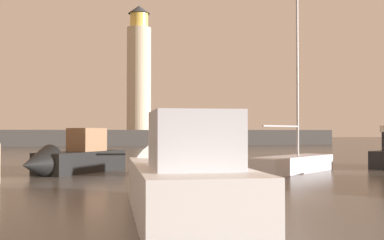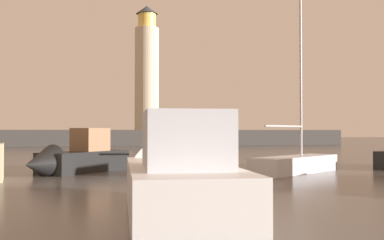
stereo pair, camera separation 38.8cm
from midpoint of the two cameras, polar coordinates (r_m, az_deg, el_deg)
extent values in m
plane|color=#4C4742|center=(36.11, -6.62, -4.64)|extent=(220.00, 220.00, 0.00)
cube|color=#423F3D|center=(69.20, -8.98, -2.13)|extent=(68.03, 6.12, 2.25)
cylinder|color=beige|center=(69.96, -5.36, 5.00)|extent=(3.56, 3.56, 15.12)
cylinder|color=#F2CC59|center=(71.43, -5.34, 11.88)|extent=(2.67, 2.67, 2.12)
cone|color=#33383D|center=(71.83, -5.34, 13.17)|extent=(3.20, 3.20, 1.21)
cube|color=white|center=(11.30, -0.60, -8.65)|extent=(2.72, 7.01, 1.27)
cone|color=white|center=(15.29, -2.72, -6.50)|extent=(2.38, 2.25, 2.27)
cube|color=silver|center=(10.01, 0.37, -2.40)|extent=(1.86, 2.23, 1.23)
cube|color=black|center=(24.57, -12.47, -4.95)|extent=(4.69, 5.08, 1.04)
cone|color=black|center=(22.40, -17.57, -5.13)|extent=(2.40, 2.38, 1.75)
cube|color=#8C6647|center=(24.84, -11.82, -2.34)|extent=(2.07, 2.13, 1.19)
cube|color=silver|center=(24.06, 12.90, -5.29)|extent=(5.88, 4.99, 0.82)
cylinder|color=#B7B7BC|center=(24.71, 13.53, 5.39)|extent=(0.12, 0.12, 8.28)
cylinder|color=#B7B7BC|center=(23.07, 11.60, -0.74)|extent=(2.75, 2.11, 0.09)
camera|label=1|loc=(0.19, -89.36, -0.02)|focal=43.89mm
camera|label=2|loc=(0.19, 90.64, 0.02)|focal=43.89mm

